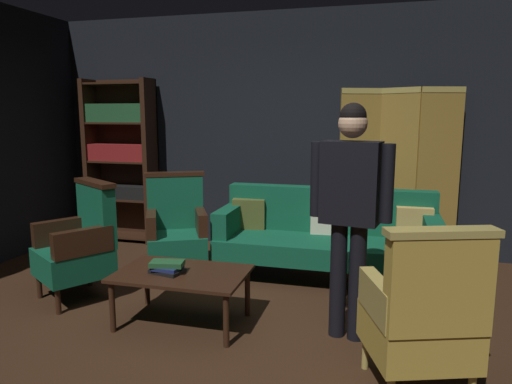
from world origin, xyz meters
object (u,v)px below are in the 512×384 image
standing_figure (350,200)px  folding_screen (397,173)px  book_black_cloth (167,271)px  bookshelf (121,156)px  velvet_couch (326,233)px  book_green_cloth (167,264)px  armchair_wing_right (176,229)px  armchair_gilt_accent (423,315)px  armchair_wing_left (80,244)px  coffee_table (182,278)px  book_navy_cloth (167,268)px

standing_figure → folding_screen: bearing=79.3°
folding_screen → book_black_cloth: bearing=-128.8°
bookshelf → velvet_couch: bookshelf is taller
folding_screen → book_green_cloth: size_ratio=7.54×
armchair_wing_right → armchair_gilt_accent: bearing=-34.2°
standing_figure → book_black_cloth: (-1.35, -0.16, -0.59)m
armchair_wing_left → armchair_wing_right: bearing=51.2°
standing_figure → book_black_cloth: 1.48m
velvet_couch → coffee_table: (-0.96, -1.36, -0.08)m
bookshelf → book_green_cloth: size_ratio=8.13×
armchair_wing_left → book_navy_cloth: (0.99, -0.31, -0.03)m
armchair_gilt_accent → armchair_wing_right: 2.68m
velvet_couch → armchair_wing_right: size_ratio=2.04×
armchair_wing_right → folding_screen: bearing=27.3°
armchair_gilt_accent → book_black_cloth: size_ratio=4.29×
book_black_cloth → book_navy_cloth: book_navy_cloth is taller
bookshelf → book_navy_cloth: bookshelf is taller
bookshelf → coffee_table: (1.74, -2.10, -0.72)m
standing_figure → book_navy_cloth: (-1.35, -0.16, -0.56)m
standing_figure → armchair_gilt_accent: bearing=-52.8°
bookshelf → book_green_cloth: (1.65, -2.14, -0.60)m
book_black_cloth → velvet_couch: bearing=53.1°
bookshelf → standing_figure: bearing=-33.6°
folding_screen → bookshelf: 3.37m
coffee_table → book_green_cloth: bearing=-154.1°
armchair_gilt_accent → standing_figure: 0.94m
folding_screen → velvet_couch: 1.13m
armchair_wing_right → book_green_cloth: (0.40, -1.05, 0.00)m
armchair_gilt_accent → velvet_couch: bearing=112.3°
book_green_cloth → armchair_wing_left: bearing=162.4°
bookshelf → book_navy_cloth: bearing=-52.5°
armchair_wing_right → armchair_wing_left: bearing=-128.8°
velvet_couch → armchair_wing_left: (-2.04, -1.09, 0.04)m
folding_screen → standing_figure: folding_screen is taller
book_black_cloth → armchair_wing_left: bearing=162.4°
bookshelf → standing_figure: (3.00, -1.99, -0.07)m
velvet_couch → armchair_gilt_accent: 2.02m
velvet_couch → book_green_cloth: size_ratio=8.41×
folding_screen → armchair_wing_left: bearing=-146.0°
velvet_couch → armchair_wing_left: size_ratio=2.04×
folding_screen → book_navy_cloth: folding_screen is taller
book_black_cloth → bookshelf: bearing=127.5°
standing_figure → velvet_couch: bearing=103.4°
standing_figure → book_green_cloth: standing_figure is taller
folding_screen → velvet_couch: (-0.67, -0.74, -0.53)m
book_green_cloth → book_black_cloth: bearing=0.0°
armchair_wing_left → book_green_cloth: size_ratio=4.13×
book_black_cloth → book_navy_cloth: size_ratio=1.16×
bookshelf → coffee_table: size_ratio=2.05×
coffee_table → book_green_cloth: (-0.10, -0.05, 0.12)m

